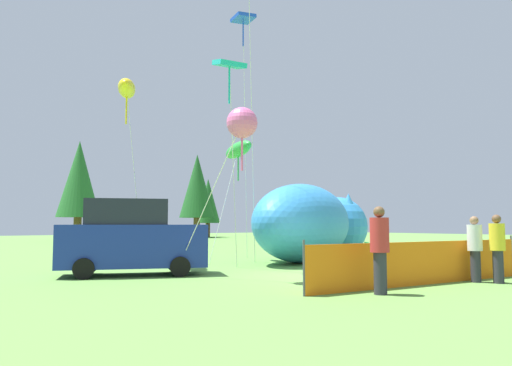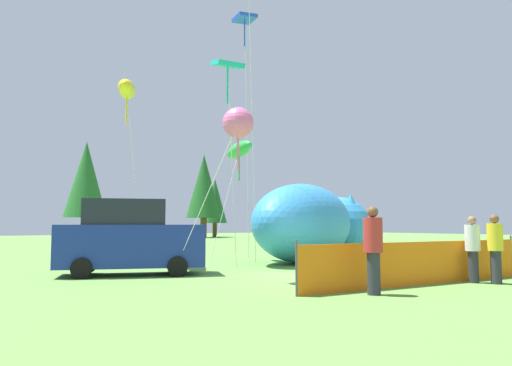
{
  "view_description": "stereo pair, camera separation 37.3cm",
  "coord_description": "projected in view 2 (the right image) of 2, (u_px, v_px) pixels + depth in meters",
  "views": [
    {
      "loc": [
        -10.44,
        -10.7,
        1.53
      ],
      "look_at": [
        0.8,
        4.16,
        3.06
      ],
      "focal_mm": 35.0,
      "sensor_mm": 36.0,
      "label": 1
    },
    {
      "loc": [
        -10.14,
        -10.92,
        1.53
      ],
      "look_at": [
        0.8,
        4.16,
        3.06
      ],
      "focal_mm": 35.0,
      "sensor_mm": 36.0,
      "label": 2
    }
  ],
  "objects": [
    {
      "name": "kite_blue_box",
      "position": [
        245.0,
        24.0,
        22.6
      ],
      "size": [
        1.08,
        1.04,
        10.96
      ],
      "color": "silver",
      "rests_on": "ground"
    },
    {
      "name": "horizon_tree_northeast",
      "position": [
        86.0,
        180.0,
        44.45
      ],
      "size": [
        3.74,
        3.74,
        8.92
      ],
      "color": "brown",
      "rests_on": "ground"
    },
    {
      "name": "spectator_in_yellow_shirt",
      "position": [
        495.0,
        246.0,
        12.76
      ],
      "size": [
        0.39,
        0.39,
        1.77
      ],
      "color": "#2D2D38",
      "rests_on": "ground"
    },
    {
      "name": "spectator_in_white_shirt",
      "position": [
        473.0,
        246.0,
        13.01
      ],
      "size": [
        0.38,
        0.38,
        1.73
      ],
      "color": "#2D2D38",
      "rests_on": "ground"
    },
    {
      "name": "spectator_in_green_shirt",
      "position": [
        373.0,
        246.0,
        10.82
      ],
      "size": [
        0.42,
        0.42,
        1.91
      ],
      "color": "#2D2D38",
      "rests_on": "ground"
    },
    {
      "name": "inflatable_cat",
      "position": [
        313.0,
        226.0,
        20.65
      ],
      "size": [
        8.94,
        6.03,
        3.11
      ],
      "rotation": [
        0.0,
        0.0,
        0.44
      ],
      "color": "#338CD8",
      "rests_on": "ground"
    },
    {
      "name": "kite_teal_diamond",
      "position": [
        228.0,
        68.0,
        16.18
      ],
      "size": [
        1.93,
        2.06,
        6.9
      ],
      "color": "silver",
      "rests_on": "ground"
    },
    {
      "name": "horizon_tree_east",
      "position": [
        204.0,
        186.0,
        55.72
      ],
      "size": [
        3.9,
        3.9,
        9.32
      ],
      "color": "brown",
      "rests_on": "ground"
    },
    {
      "name": "parked_car",
      "position": [
        130.0,
        238.0,
        15.0
      ],
      "size": [
        4.58,
        3.2,
        2.26
      ],
      "rotation": [
        0.0,
        0.0,
        -0.4
      ],
      "color": "navy",
      "rests_on": "ground"
    },
    {
      "name": "folding_chair",
      "position": [
        362.0,
        253.0,
        16.52
      ],
      "size": [
        0.71,
        0.71,
        0.92
      ],
      "rotation": [
        0.0,
        0.0,
        2.51
      ],
      "color": "#267F33",
      "rests_on": "ground"
    },
    {
      "name": "kite_green_fish",
      "position": [
        239.0,
        150.0,
        20.85
      ],
      "size": [
        2.33,
        2.48,
        5.04
      ],
      "color": "silver",
      "rests_on": "ground"
    },
    {
      "name": "kite_yellow_hero",
      "position": [
        127.0,
        90.0,
        18.17
      ],
      "size": [
        1.9,
        3.05,
        6.94
      ],
      "color": "silver",
      "rests_on": "ground"
    },
    {
      "name": "ground_plane",
      "position": [
        317.0,
        276.0,
        14.62
      ],
      "size": [
        120.0,
        120.0,
        0.0
      ],
      "primitive_type": "plane",
      "color": "#609342"
    },
    {
      "name": "horizon_tree_west",
      "position": [
        215.0,
        201.0,
        58.85
      ],
      "size": [
        2.88,
        2.88,
        6.87
      ],
      "color": "brown",
      "rests_on": "ground"
    },
    {
      "name": "safety_fence",
      "position": [
        421.0,
        263.0,
        12.5
      ],
      "size": [
        7.68,
        0.72,
        1.19
      ],
      "rotation": [
        0.0,
        0.0,
        -0.09
      ],
      "color": "orange",
      "rests_on": "ground"
    },
    {
      "name": "kite_pink_octopus",
      "position": [
        238.0,
        123.0,
        13.45
      ],
      "size": [
        1.07,
        2.95,
        4.67
      ],
      "color": "silver",
      "rests_on": "ground"
    }
  ]
}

